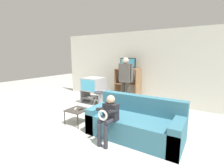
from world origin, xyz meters
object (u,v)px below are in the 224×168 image
(tv_stand, at_px, (94,97))
(television_flat, at_px, (128,64))
(folding_stool, at_px, (100,96))
(remote_control_white, at_px, (75,109))
(snack_table, at_px, (77,111))
(person_standing_adult, at_px, (125,77))
(remote_control_black, at_px, (81,109))
(media_shelf, at_px, (127,85))
(couch, at_px, (135,123))
(television_main, at_px, (93,84))
(person_seated_child, at_px, (108,115))

(tv_stand, relative_size, television_flat, 1.40)
(folding_stool, xyz_separation_m, remote_control_white, (-0.05, -1.00, -0.14))
(snack_table, bearing_deg, person_standing_adult, 78.85)
(remote_control_black, xyz_separation_m, person_standing_adult, (0.30, 1.90, 0.63))
(media_shelf, relative_size, snack_table, 2.51)
(remote_control_black, distance_m, couch, 1.47)
(television_main, bearing_deg, media_shelf, 38.79)
(television_main, bearing_deg, person_standing_adult, 14.05)
(television_main, xyz_separation_m, person_standing_adult, (1.15, 0.29, 0.31))
(snack_table, height_order, remote_control_white, remote_control_white)
(media_shelf, bearing_deg, person_standing_adult, -71.44)
(media_shelf, distance_m, person_standing_adult, 0.65)
(television_flat, relative_size, remote_control_white, 4.20)
(media_shelf, relative_size, remote_control_black, 8.76)
(television_flat, xyz_separation_m, person_standing_adult, (0.16, -0.48, -0.42))
(media_shelf, height_order, person_standing_adult, person_standing_adult)
(person_standing_adult, xyz_separation_m, person_seated_child, (0.81, -2.30, -0.43))
(television_main, distance_m, media_shelf, 1.26)
(person_seated_child, bearing_deg, person_standing_adult, 109.31)
(media_shelf, height_order, remote_control_black, media_shelf)
(remote_control_black, height_order, person_standing_adult, person_standing_adult)
(snack_table, height_order, remote_control_black, remote_control_black)
(television_flat, bearing_deg, person_seated_child, -70.83)
(television_main, distance_m, remote_control_black, 1.85)
(tv_stand, bearing_deg, remote_control_white, -67.00)
(folding_stool, relative_size, remote_control_black, 4.43)
(folding_stool, height_order, person_seated_child, person_seated_child)
(tv_stand, bearing_deg, person_standing_adult, 14.58)
(television_flat, bearing_deg, folding_stool, -99.34)
(folding_stool, height_order, remote_control_black, folding_stool)
(tv_stand, bearing_deg, television_flat, 38.54)
(television_main, bearing_deg, person_seated_child, -45.81)
(folding_stool, height_order, snack_table, folding_stool)
(couch, bearing_deg, television_main, 147.17)
(tv_stand, xyz_separation_m, snack_table, (0.76, -1.64, 0.10))
(person_seated_child, bearing_deg, snack_table, 163.07)
(folding_stool, xyz_separation_m, snack_table, (0.01, -1.00, -0.18))
(television_main, xyz_separation_m, couch, (2.31, -1.49, -0.42))
(tv_stand, bearing_deg, folding_stool, -40.76)
(tv_stand, height_order, person_standing_adult, person_standing_adult)
(folding_stool, bearing_deg, remote_control_white, -92.76)
(television_flat, height_order, snack_table, television_flat)
(television_main, height_order, television_flat, television_flat)
(remote_control_black, distance_m, person_seated_child, 1.20)
(folding_stool, xyz_separation_m, person_seated_child, (1.20, -1.36, 0.06))
(television_flat, xyz_separation_m, person_seated_child, (0.97, -2.79, -0.86))
(couch, distance_m, person_standing_adult, 2.24)
(television_flat, relative_size, snack_table, 1.20)
(remote_control_black, distance_m, remote_control_white, 0.15)
(folding_stool, distance_m, person_standing_adult, 1.14)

